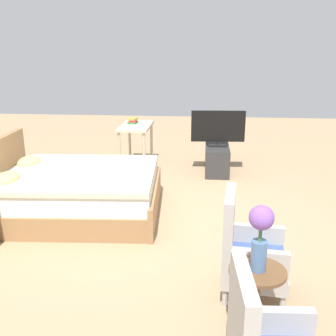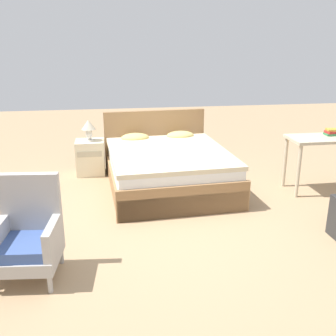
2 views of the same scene
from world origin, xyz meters
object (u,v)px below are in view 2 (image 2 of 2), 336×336
(vanity_desk, at_px, (325,145))
(table_lamp, at_px, (89,127))
(book_stack, at_px, (333,132))
(bed, at_px, (167,167))
(armchair_by_window_right, at_px, (29,237))
(nightstand, at_px, (90,157))

(vanity_desk, bearing_deg, table_lamp, 159.75)
(vanity_desk, height_order, book_stack, book_stack)
(bed, bearing_deg, table_lamp, 145.96)
(armchair_by_window_right, xyz_separation_m, book_stack, (3.86, 1.68, 0.45))
(vanity_desk, bearing_deg, nightstand, 159.76)
(nightstand, bearing_deg, book_stack, -18.26)
(book_stack, bearing_deg, bed, 170.72)
(bed, bearing_deg, nightstand, 145.99)
(armchair_by_window_right, relative_size, table_lamp, 2.79)
(armchair_by_window_right, height_order, vanity_desk, armchair_by_window_right)
(book_stack, bearing_deg, vanity_desk, -150.70)
(armchair_by_window_right, height_order, nightstand, armchair_by_window_right)
(bed, bearing_deg, vanity_desk, -11.91)
(table_lamp, relative_size, book_stack, 1.40)
(bed, bearing_deg, armchair_by_window_right, -127.14)
(table_lamp, bearing_deg, vanity_desk, -20.25)
(bed, bearing_deg, book_stack, -9.28)
(nightstand, height_order, table_lamp, table_lamp)
(book_stack, bearing_deg, table_lamp, 161.72)
(bed, xyz_separation_m, nightstand, (-1.12, 0.75, -0.03))
(book_stack, bearing_deg, armchair_by_window_right, -156.53)
(armchair_by_window_right, bearing_deg, vanity_desk, 23.23)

